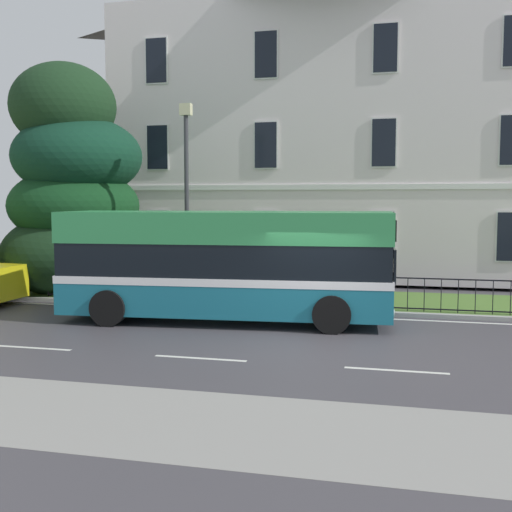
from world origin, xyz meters
The scene contains 6 objects.
ground_plane centered at (0.00, 0.74, -0.02)m, with size 60.00×56.00×0.18m.
georgian_townhouse centered at (-1.09, 14.78, 6.94)m, with size 18.14×9.83×13.56m.
iron_verge_railing centered at (-1.09, 4.40, 0.62)m, with size 16.63×0.04×0.97m.
evergreen_tree centered at (-9.39, 6.07, 3.60)m, with size 4.97×4.78×8.11m.
single_decker_bus centered at (-2.63, 2.29, 1.57)m, with size 9.01×3.20×2.98m.
street_lamp_post centered at (-4.69, 4.86, 3.68)m, with size 0.36×0.24×6.15m.
Camera 1 is at (2.28, -14.27, 3.31)m, focal length 45.01 mm.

